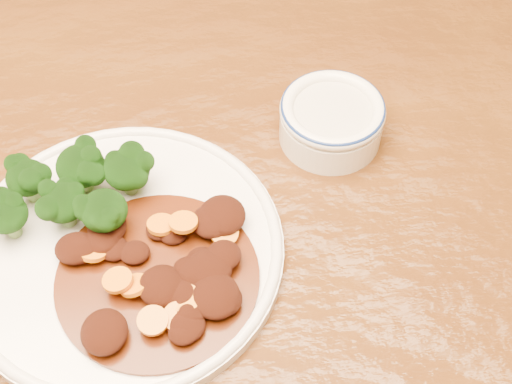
{
  "coord_description": "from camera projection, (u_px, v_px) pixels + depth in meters",
  "views": [
    {
      "loc": [
        0.13,
        -0.39,
        1.33
      ],
      "look_at": [
        0.16,
        0.03,
        0.77
      ],
      "focal_mm": 50.0,
      "sensor_mm": 36.0,
      "label": 1
    }
  ],
  "objects": [
    {
      "name": "mince_stew",
      "position": [
        170.0,
        270.0,
        0.64
      ],
      "size": [
        0.19,
        0.19,
        0.03
      ],
      "color": "#461707",
      "rests_on": "dinner_plate"
    },
    {
      "name": "dinner_plate",
      "position": [
        123.0,
        250.0,
        0.67
      ],
      "size": [
        0.31,
        0.31,
        0.02
      ],
      "rotation": [
        0.0,
        0.0,
        -0.28
      ],
      "color": "white",
      "rests_on": "dining_table"
    },
    {
      "name": "dip_bowl",
      "position": [
        331.0,
        119.0,
        0.75
      ],
      "size": [
        0.11,
        0.11,
        0.05
      ],
      "rotation": [
        0.0,
        0.0,
        -0.25
      ],
      "color": "white",
      "rests_on": "dining_table"
    },
    {
      "name": "dining_table",
      "position": [
        106.0,
        283.0,
        0.76
      ],
      "size": [
        1.55,
        0.99,
        0.75
      ],
      "rotation": [
        0.0,
        0.0,
        0.06
      ],
      "color": "#4E2C0D",
      "rests_on": "ground"
    },
    {
      "name": "broccoli_florets",
      "position": [
        74.0,
        188.0,
        0.67
      ],
      "size": [
        0.15,
        0.1,
        0.05
      ],
      "color": "#749F52",
      "rests_on": "dinner_plate"
    }
  ]
}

